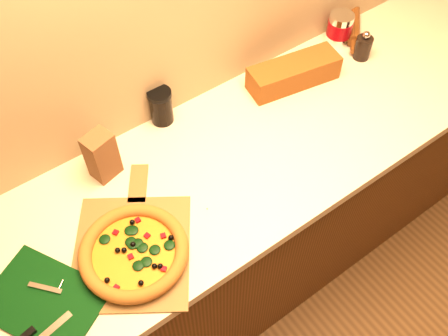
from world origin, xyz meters
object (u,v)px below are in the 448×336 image
Objects in this scene: cutting_board at (43,302)px; dark_jar at (161,106)px; pepper_grinder at (363,47)px; pizza at (134,252)px; rolling_pin at (353,21)px; pizza_peel at (132,247)px; coffee_canister at (339,29)px.

dark_jar is (0.64, 0.40, 0.06)m from cutting_board.
dark_jar reaches higher than pepper_grinder.
pizza is 0.56m from dark_jar.
rolling_pin reaches higher than cutting_board.
cutting_board is 2.86× the size of dark_jar.
cutting_board is 3.15× the size of pepper_grinder.
cutting_board reaches higher than pizza_peel.
dark_jar is at bearing 82.69° from pizza_peel.
pizza is at bearing -130.09° from dark_jar.
pepper_grinder is 0.41× the size of rolling_pin.
rolling_pin is (1.60, 0.39, 0.02)m from cutting_board.
rolling_pin is at bearing -0.85° from dark_jar.
pizza is 2.35× the size of coffee_canister.
coffee_canister reaches higher than cutting_board.
pizza_peel is 4.32× the size of pepper_grinder.
pizza_peel is 3.92× the size of coffee_canister.
cutting_board is 0.76m from dark_jar.
pepper_grinder is at bearing -12.01° from dark_jar.
rolling_pin is (1.31, 0.41, -0.00)m from pizza.
coffee_canister is (1.18, 0.37, 0.04)m from pizza.
dark_jar reaches higher than rolling_pin.
rolling_pin is 2.22× the size of coffee_canister.
cutting_board is (-0.29, -0.01, 0.00)m from pizza_peel.
pizza_peel is 1.22m from coffee_canister.
coffee_canister is at bearing -3.81° from dark_jar.
pizza is 1.22m from pepper_grinder.
pizza_peel is 0.29m from cutting_board.
pizza is (-0.01, -0.03, 0.03)m from pizza_peel.
dark_jar is at bearing 179.15° from rolling_pin.
coffee_canister is (1.46, 0.35, 0.07)m from cutting_board.
pepper_grinder is 0.20m from rolling_pin.
dark_jar reaches higher than pizza_peel.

